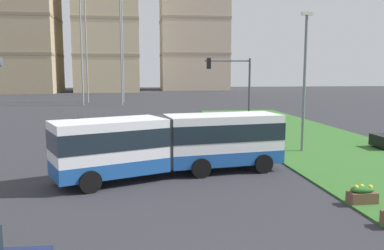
{
  "coord_description": "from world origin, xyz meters",
  "views": [
    {
      "loc": [
        -2.11,
        -7.4,
        5.24
      ],
      "look_at": [
        0.92,
        15.16,
        2.2
      ],
      "focal_mm": 37.34,
      "sensor_mm": 36.0,
      "label": 1
    }
  ],
  "objects": [
    {
      "name": "apartment_tower_centre",
      "position": [
        14.23,
        110.62,
        24.76
      ],
      "size": [
        19.25,
        15.27,
        49.48
      ],
      "color": "#C6B299",
      "rests_on": "ground"
    },
    {
      "name": "articulated_bus",
      "position": [
        -0.43,
        12.44,
        1.65
      ],
      "size": [
        11.98,
        5.52,
        3.0
      ],
      "color": "white",
      "rests_on": "ground"
    },
    {
      "name": "streetlight_median",
      "position": [
        8.52,
        17.25,
        4.94
      ],
      "size": [
        0.7,
        0.28,
        8.99
      ],
      "color": "slate",
      "rests_on": "ground"
    },
    {
      "name": "traffic_light_far_right",
      "position": [
        5.14,
        22.0,
        4.26
      ],
      "size": [
        3.51,
        0.28,
        6.25
      ],
      "color": "#474C51",
      "rests_on": "ground"
    },
    {
      "name": "car_grey_wagon",
      "position": [
        -6.04,
        25.92,
        0.75
      ],
      "size": [
        4.43,
        2.09,
        1.58
      ],
      "color": "slate",
      "rests_on": "ground"
    },
    {
      "name": "transmission_pylon",
      "position": [
        -7.67,
        59.57,
        16.41
      ],
      "size": [
        9.0,
        6.24,
        29.97
      ],
      "color": "gray",
      "rests_on": "ground"
    },
    {
      "name": "flower_planter_2",
      "position": [
        6.62,
        6.87,
        0.43
      ],
      "size": [
        1.1,
        0.56,
        0.74
      ],
      "color": "brown",
      "rests_on": "grass_median"
    }
  ]
}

